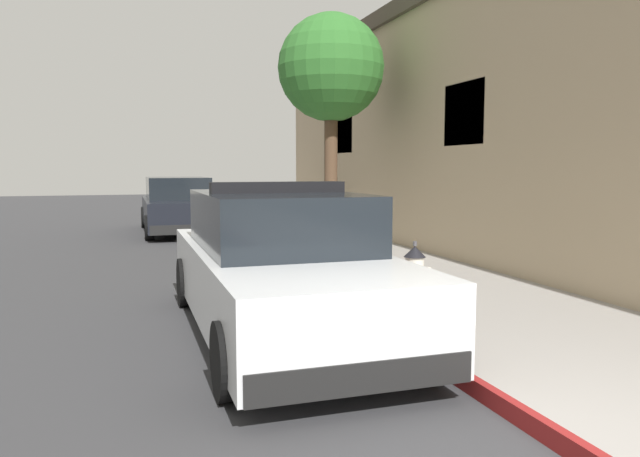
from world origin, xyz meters
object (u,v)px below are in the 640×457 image
at_px(police_cruiser, 280,267).
at_px(fire_hydrant, 415,273).
at_px(parked_car_silver_ahead, 178,206).
at_px(street_tree, 331,70).

distance_m(police_cruiser, fire_hydrant, 1.94).
bearing_deg(fire_hydrant, parked_car_silver_ahead, 101.09).
bearing_deg(police_cruiser, parked_car_silver_ahead, 91.03).
relative_size(parked_car_silver_ahead, fire_hydrant, 6.37).
bearing_deg(street_tree, fire_hydrant, -97.43).
xyz_separation_m(police_cruiser, fire_hydrant, (1.87, 0.44, -0.25)).
relative_size(fire_hydrant, street_tree, 0.16).
distance_m(fire_hydrant, street_tree, 6.30).
xyz_separation_m(parked_car_silver_ahead, street_tree, (2.76, -5.27, 3.12)).
xyz_separation_m(parked_car_silver_ahead, fire_hydrant, (2.07, -10.55, -0.24)).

